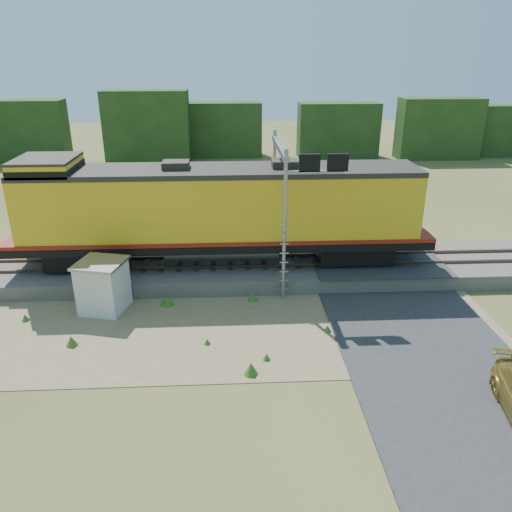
{
  "coord_description": "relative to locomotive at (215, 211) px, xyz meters",
  "views": [
    {
      "loc": [
        -0.84,
        -18.67,
        11.37
      ],
      "look_at": [
        0.31,
        3.0,
        2.4
      ],
      "focal_mm": 35.0,
      "sensor_mm": 36.0,
      "label": 1
    }
  ],
  "objects": [
    {
      "name": "rails",
      "position": [
        1.65,
        0.0,
        -2.84
      ],
      "size": [
        70.0,
        1.54,
        0.16
      ],
      "color": "brown",
      "rests_on": "ballast"
    },
    {
      "name": "locomotive",
      "position": [
        0.0,
        0.0,
        0.0
      ],
      "size": [
        21.69,
        3.31,
        5.6
      ],
      "color": "black",
      "rests_on": "rails"
    },
    {
      "name": "dirt_shoulder",
      "position": [
        -0.35,
        -5.5,
        -3.71
      ],
      "size": [
        26.0,
        8.0,
        0.03
      ],
      "primitive_type": "cube",
      "color": "#8C7754",
      "rests_on": "ground"
    },
    {
      "name": "shed",
      "position": [
        -5.19,
        -3.44,
        -2.48
      ],
      "size": [
        2.5,
        2.5,
        2.45
      ],
      "rotation": [
        0.0,
        0.0,
        -0.24
      ],
      "color": "silver",
      "rests_on": "ground"
    },
    {
      "name": "road",
      "position": [
        8.65,
        -5.26,
        -3.63
      ],
      "size": [
        7.0,
        66.0,
        0.86
      ],
      "color": "#38383A",
      "rests_on": "ground"
    },
    {
      "name": "weed_clumps",
      "position": [
        -1.85,
        -5.9,
        -3.72
      ],
      "size": [
        15.0,
        6.2,
        0.56
      ],
      "primitive_type": null,
      "color": "#35661D",
      "rests_on": "ground"
    },
    {
      "name": "signal_gantry",
      "position": [
        3.69,
        -0.68,
        1.79
      ],
      "size": [
        2.92,
        6.2,
        7.38
      ],
      "color": "gray",
      "rests_on": "ground"
    },
    {
      "name": "ballast",
      "position": [
        1.65,
        0.0,
        -3.32
      ],
      "size": [
        70.0,
        5.0,
        0.8
      ],
      "primitive_type": "cube",
      "color": "slate",
      "rests_on": "ground"
    },
    {
      "name": "tree_line_north",
      "position": [
        1.65,
        32.0,
        -0.65
      ],
      "size": [
        130.0,
        3.0,
        6.5
      ],
      "color": "#183814",
      "rests_on": "ground"
    },
    {
      "name": "ground",
      "position": [
        1.65,
        -6.0,
        -3.72
      ],
      "size": [
        140.0,
        140.0,
        0.0
      ],
      "primitive_type": "plane",
      "color": "#475123",
      "rests_on": "ground"
    }
  ]
}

